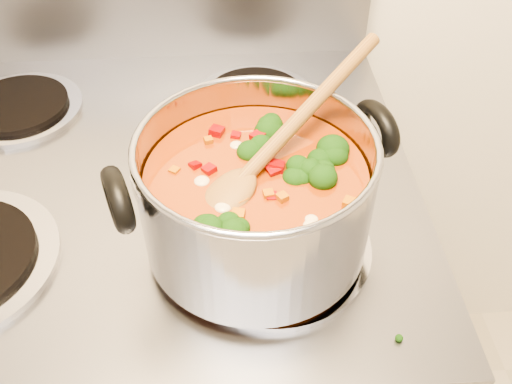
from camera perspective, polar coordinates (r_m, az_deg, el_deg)
electric_range at (r=1.16m, az=-9.07°, el=-14.91°), size 0.78×0.71×1.08m
stockpot at (r=0.63m, az=-0.04°, el=-0.40°), size 0.32×0.26×0.16m
wooden_spoon at (r=0.61m, az=1.38°, el=4.19°), size 0.23×0.24×0.10m
cooktop_crumbs at (r=0.70m, az=-2.81°, el=-4.29°), size 0.16×0.37×0.01m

